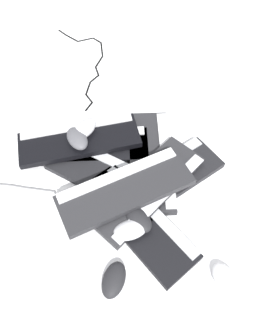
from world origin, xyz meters
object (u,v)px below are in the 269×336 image
(keyboard_1, at_px, (89,146))
(mouse_5, at_px, (85,129))
(keyboard_2, at_px, (108,176))
(mouse_4, at_px, (130,230))
(keyboard_7, at_px, (79,139))
(mouse_3, at_px, (77,138))
(keyboard_4, at_px, (163,180))
(mouse_1, at_px, (114,280))
(keyboard_5, at_px, (148,189))
(keyboard_0, at_px, (151,159))
(keyboard_6, at_px, (125,189))
(keyboard_3, at_px, (138,220))
(mouse_2, at_px, (227,280))
(mouse_0, at_px, (138,219))

(keyboard_1, bearing_deg, mouse_5, 47.47)
(keyboard_2, distance_m, mouse_4, 0.24)
(keyboard_7, height_order, mouse_3, mouse_3)
(keyboard_4, xyz_separation_m, mouse_1, (-0.38, 0.01, 0.01))
(keyboard_4, distance_m, mouse_3, 0.34)
(keyboard_1, height_order, keyboard_5, keyboard_5)
(keyboard_0, bearing_deg, keyboard_6, 173.40)
(keyboard_7, bearing_deg, mouse_3, -157.91)
(keyboard_1, bearing_deg, keyboard_3, -125.93)
(keyboard_5, distance_m, mouse_4, 0.16)
(keyboard_2, distance_m, mouse_5, 0.20)
(keyboard_3, bearing_deg, keyboard_6, 50.61)
(mouse_3, bearing_deg, keyboard_7, -30.71)
(keyboard_6, bearing_deg, mouse_4, -148.92)
(keyboard_1, relative_size, mouse_4, 4.20)
(keyboard_6, distance_m, mouse_1, 0.28)
(keyboard_6, height_order, mouse_2, keyboard_6)
(keyboard_2, bearing_deg, mouse_1, -151.26)
(keyboard_2, bearing_deg, keyboard_5, -92.65)
(keyboard_4, distance_m, mouse_0, 0.19)
(keyboard_6, bearing_deg, keyboard_5, -52.44)
(keyboard_1, relative_size, keyboard_6, 1.07)
(mouse_4, bearing_deg, keyboard_6, 79.95)
(mouse_1, distance_m, mouse_5, 0.54)
(keyboard_4, distance_m, keyboard_5, 0.08)
(keyboard_1, bearing_deg, mouse_4, -132.70)
(keyboard_0, xyz_separation_m, mouse_4, (-0.29, -0.05, 0.04))
(keyboard_0, bearing_deg, keyboard_3, -168.24)
(keyboard_3, distance_m, mouse_2, 0.32)
(keyboard_1, distance_m, keyboard_6, 0.27)
(keyboard_4, bearing_deg, keyboard_6, 141.62)
(mouse_0, xyz_separation_m, mouse_2, (-0.06, -0.31, -0.03))
(keyboard_3, relative_size, keyboard_6, 1.07)
(mouse_4, bearing_deg, keyboard_0, 57.83)
(keyboard_5, xyz_separation_m, mouse_5, (0.12, 0.30, 0.04))
(keyboard_2, bearing_deg, mouse_0, -126.38)
(keyboard_3, relative_size, mouse_0, 4.19)
(mouse_3, height_order, mouse_5, same)
(keyboard_1, bearing_deg, keyboard_4, -96.08)
(keyboard_0, distance_m, keyboard_3, 0.25)
(keyboard_7, relative_size, mouse_2, 4.03)
(keyboard_5, xyz_separation_m, mouse_0, (-0.12, -0.01, 0.01))
(mouse_3, bearing_deg, mouse_5, -55.22)
(keyboard_2, relative_size, mouse_0, 4.13)
(mouse_0, height_order, mouse_5, mouse_5)
(mouse_1, bearing_deg, keyboard_6, -169.97)
(keyboard_0, xyz_separation_m, keyboard_6, (-0.18, 0.02, 0.06))
(keyboard_3, distance_m, mouse_3, 0.36)
(keyboard_6, bearing_deg, keyboard_4, -38.38)
(keyboard_0, xyz_separation_m, keyboard_3, (-0.24, -0.05, 0.00))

